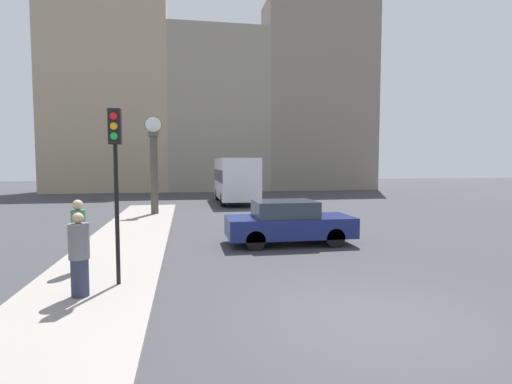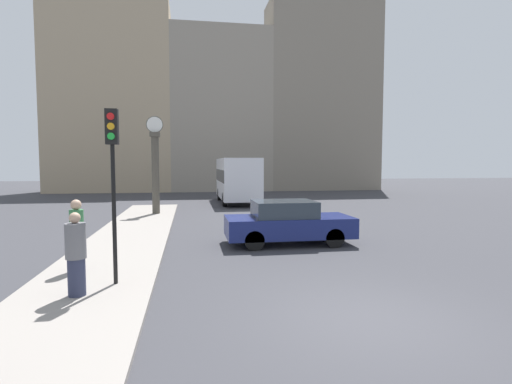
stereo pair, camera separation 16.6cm
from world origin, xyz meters
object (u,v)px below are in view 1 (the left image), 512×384
pedestrian_green_hoodie (79,235)px  pedestrian_grey_jacket (79,255)px  bus_distant (235,178)px  traffic_light_near (116,160)px  sedan_car (288,222)px  street_clock (154,168)px

pedestrian_green_hoodie → pedestrian_grey_jacket: bearing=-75.8°
bus_distant → traffic_light_near: size_ratio=1.86×
sedan_car → street_clock: 10.01m
street_clock → pedestrian_grey_jacket: street_clock is taller
bus_distant → street_clock: (-5.02, -5.88, 0.78)m
bus_distant → pedestrian_grey_jacket: 19.90m
pedestrian_green_hoodie → street_clock: bearing=85.1°
sedan_car → pedestrian_grey_jacket: bearing=-139.2°
street_clock → traffic_light_near: bearing=-89.4°
bus_distant → pedestrian_grey_jacket: (-5.50, -19.11, -0.81)m
sedan_car → pedestrian_green_hoodie: bearing=-155.0°
street_clock → pedestrian_grey_jacket: bearing=-92.1°
traffic_light_near → pedestrian_green_hoodie: traffic_light_near is taller
traffic_light_near → pedestrian_green_hoodie: bearing=131.6°
traffic_light_near → street_clock: (-0.14, 12.52, -0.30)m
street_clock → pedestrian_green_hoodie: size_ratio=2.89×
bus_distant → street_clock: size_ratio=1.39×
sedan_car → bus_distant: 14.37m
sedan_car → pedestrian_grey_jacket: (-5.52, -4.77, 0.19)m
sedan_car → traffic_light_near: traffic_light_near is taller
traffic_light_near → pedestrian_green_hoodie: (-1.11, 1.25, -1.83)m
sedan_car → bus_distant: bearing=90.1°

